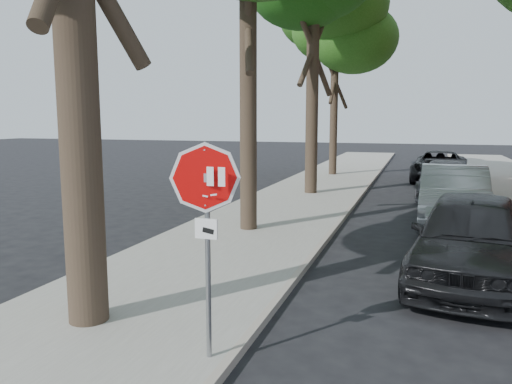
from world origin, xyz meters
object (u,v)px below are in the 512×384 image
stop_sign (206,209)px  car_c (445,180)px  tree_far (335,36)px  car_d (440,166)px  car_a (471,238)px  car_b (453,196)px

stop_sign → car_c: size_ratio=0.54×
car_c → tree_far: bearing=134.3°
tree_far → car_c: 10.41m
car_c → car_d: size_ratio=0.90×
stop_sign → car_a: (3.30, 4.49, -1.12)m
car_c → car_d: car_d is taller
stop_sign → car_c: bearing=77.6°
tree_far → car_d: bearing=-8.2°
stop_sign → car_c: stop_sign is taller
car_c → car_a: bearing=-86.7°
car_b → car_c: (0.00, 5.24, -0.14)m
car_c → car_d: bearing=93.3°
stop_sign → tree_far: (-2.02, 21.14, 5.26)m
car_a → tree_far: bearing=115.7°
car_a → car_b: size_ratio=0.96×
car_a → car_b: bearing=97.9°
car_a → car_d: (0.00, 15.88, -0.09)m
tree_far → car_c: bearing=-49.0°
car_b → car_d: bearing=91.5°
stop_sign → tree_far: 21.88m
car_b → car_d: size_ratio=0.96×
stop_sign → car_a: size_ratio=0.53×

